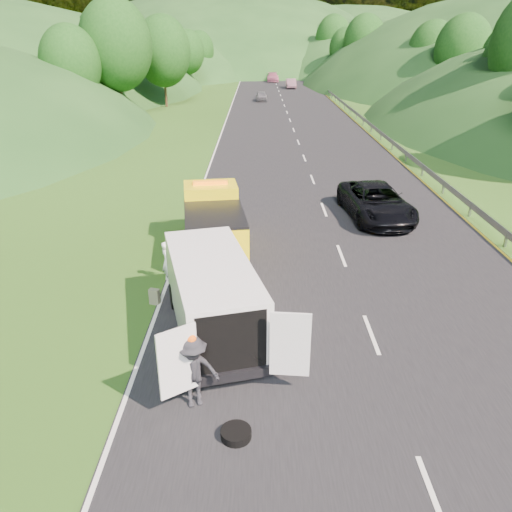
{
  "coord_description": "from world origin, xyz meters",
  "views": [
    {
      "loc": [
        -0.54,
        -15.12,
        8.52
      ],
      "look_at": [
        -0.58,
        1.07,
        1.3
      ],
      "focal_mm": 35.0,
      "sensor_mm": 36.0,
      "label": 1
    }
  ],
  "objects_px": {
    "woman": "(169,281)",
    "white_van": "(211,292)",
    "child": "(194,302)",
    "spare_tire": "(236,438)",
    "worker": "(195,404)",
    "passing_suv": "(374,218)",
    "tow_truck": "(213,220)",
    "suitcase": "(155,297)"
  },
  "relations": [
    {
      "from": "worker",
      "to": "suitcase",
      "type": "relative_size",
      "value": 3.46
    },
    {
      "from": "woman",
      "to": "spare_tire",
      "type": "bearing_deg",
      "value": 166.36
    },
    {
      "from": "worker",
      "to": "woman",
      "type": "bearing_deg",
      "value": 86.68
    },
    {
      "from": "tow_truck",
      "to": "worker",
      "type": "xyz_separation_m",
      "value": [
        0.32,
        -9.97,
        -1.32
      ]
    },
    {
      "from": "spare_tire",
      "to": "suitcase",
      "type": "bearing_deg",
      "value": 115.95
    },
    {
      "from": "child",
      "to": "worker",
      "type": "height_order",
      "value": "worker"
    },
    {
      "from": "tow_truck",
      "to": "white_van",
      "type": "relative_size",
      "value": 0.89
    },
    {
      "from": "tow_truck",
      "to": "worker",
      "type": "height_order",
      "value": "tow_truck"
    },
    {
      "from": "child",
      "to": "worker",
      "type": "bearing_deg",
      "value": -64.99
    },
    {
      "from": "white_van",
      "to": "passing_suv",
      "type": "bearing_deg",
      "value": 40.36
    },
    {
      "from": "white_van",
      "to": "suitcase",
      "type": "relative_size",
      "value": 13.11
    },
    {
      "from": "worker",
      "to": "passing_suv",
      "type": "height_order",
      "value": "worker"
    },
    {
      "from": "white_van",
      "to": "suitcase",
      "type": "xyz_separation_m",
      "value": [
        -2.13,
        1.68,
        -1.1
      ]
    },
    {
      "from": "tow_truck",
      "to": "spare_tire",
      "type": "relative_size",
      "value": 9.06
    },
    {
      "from": "child",
      "to": "spare_tire",
      "type": "distance_m",
      "value": 6.61
    },
    {
      "from": "suitcase",
      "to": "spare_tire",
      "type": "xyz_separation_m",
      "value": [
        3.04,
        -6.24,
        -0.28
      ]
    },
    {
      "from": "woman",
      "to": "child",
      "type": "xyz_separation_m",
      "value": [
        1.13,
        -1.58,
        0.0
      ]
    },
    {
      "from": "child",
      "to": "worker",
      "type": "xyz_separation_m",
      "value": [
        0.65,
        -5.25,
        0.0
      ]
    },
    {
      "from": "tow_truck",
      "to": "passing_suv",
      "type": "xyz_separation_m",
      "value": [
        7.83,
        3.99,
        -1.32
      ]
    },
    {
      "from": "child",
      "to": "suitcase",
      "type": "relative_size",
      "value": 1.7
    },
    {
      "from": "child",
      "to": "suitcase",
      "type": "height_order",
      "value": "suitcase"
    },
    {
      "from": "white_van",
      "to": "suitcase",
      "type": "bearing_deg",
      "value": 127.04
    },
    {
      "from": "tow_truck",
      "to": "white_van",
      "type": "bearing_deg",
      "value": -93.93
    },
    {
      "from": "child",
      "to": "white_van",
      "type": "bearing_deg",
      "value": -47.86
    },
    {
      "from": "woman",
      "to": "white_van",
      "type": "bearing_deg",
      "value": 176.45
    },
    {
      "from": "spare_tire",
      "to": "worker",
      "type": "bearing_deg",
      "value": 133.37
    },
    {
      "from": "child",
      "to": "passing_suv",
      "type": "relative_size",
      "value": 0.16
    },
    {
      "from": "tow_truck",
      "to": "spare_tire",
      "type": "height_order",
      "value": "tow_truck"
    },
    {
      "from": "child",
      "to": "passing_suv",
      "type": "distance_m",
      "value": 11.94
    },
    {
      "from": "suitcase",
      "to": "passing_suv",
      "type": "xyz_separation_m",
      "value": [
        9.48,
        8.85,
        -0.28
      ]
    },
    {
      "from": "tow_truck",
      "to": "suitcase",
      "type": "bearing_deg",
      "value": -116.91
    },
    {
      "from": "tow_truck",
      "to": "suitcase",
      "type": "xyz_separation_m",
      "value": [
        -1.65,
        -4.86,
        -1.03
      ]
    },
    {
      "from": "child",
      "to": "tow_truck",
      "type": "bearing_deg",
      "value": 103.91
    },
    {
      "from": "woman",
      "to": "spare_tire",
      "type": "relative_size",
      "value": 2.21
    },
    {
      "from": "woman",
      "to": "worker",
      "type": "height_order",
      "value": "worker"
    },
    {
      "from": "tow_truck",
      "to": "child",
      "type": "xyz_separation_m",
      "value": [
        -0.33,
        -4.73,
        -1.32
      ]
    },
    {
      "from": "child",
      "to": "woman",
      "type": "bearing_deg",
      "value": 143.38
    },
    {
      "from": "white_van",
      "to": "spare_tire",
      "type": "bearing_deg",
      "value": -93.53
    },
    {
      "from": "child",
      "to": "passing_suv",
      "type": "bearing_deg",
      "value": 64.79
    },
    {
      "from": "white_van",
      "to": "child",
      "type": "bearing_deg",
      "value": 99.49
    },
    {
      "from": "worker",
      "to": "white_van",
      "type": "bearing_deg",
      "value": 69.35
    },
    {
      "from": "spare_tire",
      "to": "passing_suv",
      "type": "xyz_separation_m",
      "value": [
        6.44,
        15.1,
        0.0
      ]
    }
  ]
}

